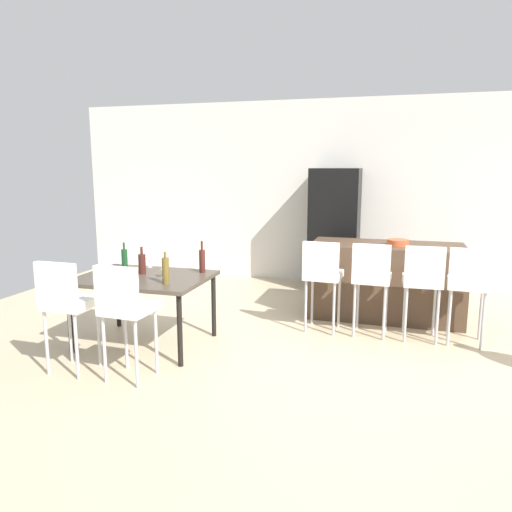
{
  "coord_description": "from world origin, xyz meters",
  "views": [
    {
      "loc": [
        0.37,
        -4.96,
        1.86
      ],
      "look_at": [
        -1.17,
        0.29,
        0.85
      ],
      "focal_mm": 33.96,
      "sensor_mm": 36.0,
      "label": 1
    }
  ],
  "objects_px": {
    "wine_glass_right": "(149,256)",
    "bar_chair_right": "(423,278)",
    "dining_chair_far": "(125,304)",
    "refrigerator": "(334,230)",
    "kitchen_island": "(385,280)",
    "dining_chair_near": "(66,299)",
    "bar_chair_left": "(322,272)",
    "dining_table": "(144,282)",
    "wine_bottle_middle": "(166,270)",
    "bar_chair_far": "(468,281)",
    "wine_bottle_near": "(125,258)",
    "fruit_bowl": "(398,242)",
    "wine_glass_end": "(164,266)",
    "bar_chair_middle": "(372,275)",
    "wine_bottle_far": "(202,261)",
    "wine_bottle_left": "(142,263)",
    "wine_glass_corner": "(104,261)"
  },
  "relations": [
    {
      "from": "kitchen_island",
      "to": "bar_chair_right",
      "type": "xyz_separation_m",
      "value": [
        0.4,
        -0.8,
        0.24
      ]
    },
    {
      "from": "bar_chair_middle",
      "to": "kitchen_island",
      "type": "bearing_deg",
      "value": 80.4
    },
    {
      "from": "wine_bottle_middle",
      "to": "wine_bottle_left",
      "type": "distance_m",
      "value": 0.55
    },
    {
      "from": "fruit_bowl",
      "to": "wine_bottle_middle",
      "type": "bearing_deg",
      "value": -138.16
    },
    {
      "from": "kitchen_island",
      "to": "wine_glass_corner",
      "type": "bearing_deg",
      "value": -149.43
    },
    {
      "from": "dining_chair_near",
      "to": "wine_glass_corner",
      "type": "xyz_separation_m",
      "value": [
        -0.18,
        0.89,
        0.17
      ]
    },
    {
      "from": "bar_chair_middle",
      "to": "wine_glass_right",
      "type": "xyz_separation_m",
      "value": [
        -2.43,
        -0.5,
        0.17
      ]
    },
    {
      "from": "kitchen_island",
      "to": "wine_glass_right",
      "type": "bearing_deg",
      "value": -153.16
    },
    {
      "from": "dining_chair_far",
      "to": "refrigerator",
      "type": "xyz_separation_m",
      "value": [
        1.3,
        3.83,
        0.22
      ]
    },
    {
      "from": "dining_chair_near",
      "to": "dining_chair_far",
      "type": "bearing_deg",
      "value": 0.01
    },
    {
      "from": "wine_bottle_far",
      "to": "wine_glass_end",
      "type": "xyz_separation_m",
      "value": [
        -0.28,
        -0.34,
        -0.01
      ]
    },
    {
      "from": "bar_chair_left",
      "to": "dining_table",
      "type": "height_order",
      "value": "bar_chair_left"
    },
    {
      "from": "bar_chair_far",
      "to": "dining_chair_near",
      "type": "xyz_separation_m",
      "value": [
        -3.54,
        -1.79,
        0.0
      ]
    },
    {
      "from": "bar_chair_far",
      "to": "wine_bottle_middle",
      "type": "distance_m",
      "value": 3.1
    },
    {
      "from": "fruit_bowl",
      "to": "bar_chair_middle",
      "type": "bearing_deg",
      "value": -108.96
    },
    {
      "from": "kitchen_island",
      "to": "wine_bottle_far",
      "type": "xyz_separation_m",
      "value": [
        -1.88,
        -1.39,
        0.41
      ]
    },
    {
      "from": "wine_glass_corner",
      "to": "refrigerator",
      "type": "relative_size",
      "value": 0.09
    },
    {
      "from": "refrigerator",
      "to": "wine_glass_end",
      "type": "bearing_deg",
      "value": -114.49
    },
    {
      "from": "wine_bottle_left",
      "to": "refrigerator",
      "type": "relative_size",
      "value": 0.16
    },
    {
      "from": "bar_chair_right",
      "to": "wine_bottle_far",
      "type": "height_order",
      "value": "wine_bottle_far"
    },
    {
      "from": "kitchen_island",
      "to": "dining_chair_far",
      "type": "xyz_separation_m",
      "value": [
        -2.1,
        -2.59,
        0.24
      ]
    },
    {
      "from": "bar_chair_right",
      "to": "refrigerator",
      "type": "xyz_separation_m",
      "value": [
        -1.2,
        2.04,
        0.22
      ]
    },
    {
      "from": "refrigerator",
      "to": "wine_bottle_far",
      "type": "bearing_deg",
      "value": -112.23
    },
    {
      "from": "bar_chair_left",
      "to": "wine_bottle_near",
      "type": "distance_m",
      "value": 2.22
    },
    {
      "from": "wine_bottle_middle",
      "to": "fruit_bowl",
      "type": "bearing_deg",
      "value": 41.84
    },
    {
      "from": "kitchen_island",
      "to": "wine_glass_end",
      "type": "distance_m",
      "value": 2.8
    },
    {
      "from": "refrigerator",
      "to": "dining_chair_near",
      "type": "bearing_deg",
      "value": -116.31
    },
    {
      "from": "dining_chair_far",
      "to": "wine_bottle_left",
      "type": "relative_size",
      "value": 3.6
    },
    {
      "from": "kitchen_island",
      "to": "dining_chair_far",
      "type": "distance_m",
      "value": 3.34
    },
    {
      "from": "wine_bottle_left",
      "to": "wine_glass_right",
      "type": "height_order",
      "value": "wine_bottle_left"
    },
    {
      "from": "wine_bottle_near",
      "to": "dining_table",
      "type": "bearing_deg",
      "value": -36.92
    },
    {
      "from": "bar_chair_right",
      "to": "wine_bottle_left",
      "type": "distance_m",
      "value": 2.99
    },
    {
      "from": "wine_bottle_near",
      "to": "wine_glass_right",
      "type": "xyz_separation_m",
      "value": [
        0.24,
        0.13,
        0.01
      ]
    },
    {
      "from": "wine_glass_right",
      "to": "bar_chair_right",
      "type": "bearing_deg",
      "value": 9.52
    },
    {
      "from": "kitchen_island",
      "to": "wine_bottle_middle",
      "type": "height_order",
      "value": "wine_bottle_middle"
    },
    {
      "from": "bar_chair_middle",
      "to": "fruit_bowl",
      "type": "distance_m",
      "value": 0.84
    },
    {
      "from": "wine_bottle_near",
      "to": "bar_chair_right",
      "type": "bearing_deg",
      "value": 11.02
    },
    {
      "from": "bar_chair_middle",
      "to": "wine_glass_end",
      "type": "xyz_separation_m",
      "value": [
        -2.03,
        -0.93,
        0.17
      ]
    },
    {
      "from": "wine_bottle_far",
      "to": "wine_bottle_left",
      "type": "bearing_deg",
      "value": -157.04
    },
    {
      "from": "wine_bottle_near",
      "to": "wine_bottle_left",
      "type": "bearing_deg",
      "value": -32.02
    },
    {
      "from": "wine_bottle_far",
      "to": "bar_chair_middle",
      "type": "bearing_deg",
      "value": 18.65
    },
    {
      "from": "wine_bottle_middle",
      "to": "wine_glass_right",
      "type": "xyz_separation_m",
      "value": [
        -0.54,
        0.67,
        -0.01
      ]
    },
    {
      "from": "bar_chair_left",
      "to": "wine_bottle_middle",
      "type": "distance_m",
      "value": 1.79
    },
    {
      "from": "dining_table",
      "to": "wine_glass_end",
      "type": "xyz_separation_m",
      "value": [
        0.24,
        -0.0,
        0.19
      ]
    },
    {
      "from": "wine_bottle_near",
      "to": "refrigerator",
      "type": "xyz_separation_m",
      "value": [
        2.0,
        2.67,
        0.07
      ]
    },
    {
      "from": "wine_glass_right",
      "to": "wine_bottle_middle",
      "type": "bearing_deg",
      "value": -51.02
    },
    {
      "from": "wine_bottle_far",
      "to": "wine_glass_right",
      "type": "bearing_deg",
      "value": 172.25
    },
    {
      "from": "dining_chair_far",
      "to": "refrigerator",
      "type": "distance_m",
      "value": 4.05
    },
    {
      "from": "wine_glass_right",
      "to": "refrigerator",
      "type": "height_order",
      "value": "refrigerator"
    },
    {
      "from": "bar_chair_far",
      "to": "refrigerator",
      "type": "relative_size",
      "value": 0.57
    }
  ]
}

